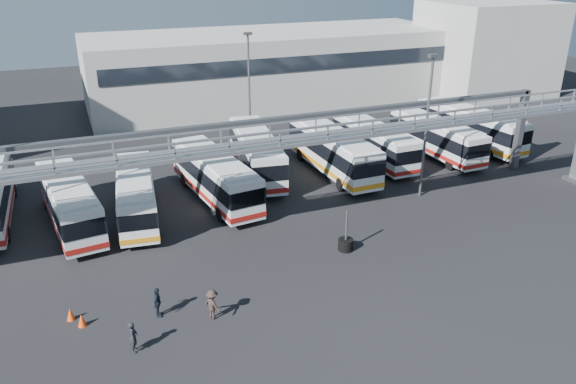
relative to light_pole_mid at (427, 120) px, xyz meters
name	(u,v)px	position (x,y,z in m)	size (l,w,h in m)	color
ground	(308,275)	(-12.00, -7.00, -5.73)	(140.00, 140.00, 0.00)	black
gantry	(270,149)	(-12.00, -1.13, -0.22)	(51.40, 5.15, 7.10)	#909398
warehouse	(272,67)	(0.00, 31.00, -1.73)	(42.00, 14.00, 8.00)	#9E9E99
building_right	(486,48)	(26.00, 25.00, -0.23)	(14.00, 12.00, 11.00)	#B2B2AD
light_pole_mid	(427,120)	(0.00, 0.00, 0.00)	(0.70, 0.35, 10.21)	#4C4F54
light_pole_back	(249,85)	(-8.00, 15.00, 0.00)	(0.70, 0.35, 10.21)	#4C4F54
bus_2	(69,201)	(-23.76, 4.27, -3.95)	(3.82, 10.83, 3.22)	silver
bus_3	(136,194)	(-19.59, 4.02, -4.03)	(3.45, 10.30, 3.07)	silver
bus_4	(215,176)	(-13.97, 4.90, -3.89)	(3.93, 11.20, 3.33)	silver
bus_5	(256,152)	(-9.69, 8.45, -3.81)	(4.27, 11.64, 3.46)	silver
bus_6	(333,150)	(-3.87, 6.60, -3.82)	(2.90, 11.43, 3.45)	silver
bus_7	(374,141)	(0.49, 7.73, -3.97)	(2.57, 10.51, 3.18)	silver
bus_8	(436,136)	(6.22, 6.96, -3.97)	(2.97, 10.58, 3.18)	silver
bus_9	(470,126)	(10.68, 8.13, -3.82)	(4.07, 11.62, 3.46)	silver
pedestrian_a	(133,337)	(-21.74, -9.98, -4.96)	(0.56, 0.37, 1.53)	black
pedestrian_c	(213,304)	(-17.86, -8.90, -4.94)	(1.02, 0.58, 1.57)	#312421
pedestrian_d	(157,302)	(-20.29, -7.73, -4.94)	(0.92, 0.38, 1.57)	black
cone_left	(82,320)	(-23.81, -7.17, -5.41)	(0.40, 0.40, 0.64)	#F8460D
cone_right	(70,314)	(-24.29, -6.45, -5.41)	(0.40, 0.40, 0.63)	#F8460D
tire_stack	(346,243)	(-8.77, -5.24, -5.29)	(0.91, 0.91, 2.61)	black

